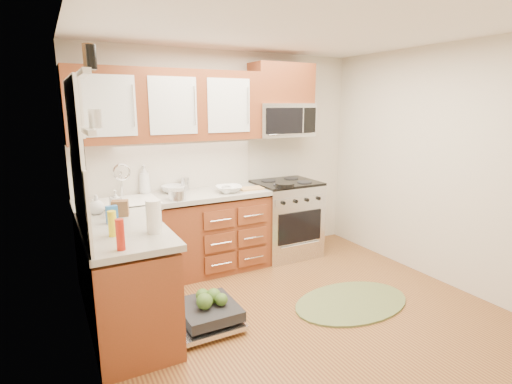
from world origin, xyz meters
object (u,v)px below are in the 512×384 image
upper_cabinets (168,106)px  stock_pot (177,195)px  microwave (282,120)px  dishwasher (204,316)px  range (286,218)px  cutting_board (251,188)px  sink (127,213)px  skillet (285,185)px  bowl_b (173,189)px  rug (351,302)px  paper_towel_roll (154,216)px  cup (226,190)px  bowl_a (229,189)px

upper_cabinets → stock_pot: size_ratio=11.63×
microwave → dishwasher: size_ratio=1.09×
range → cutting_board: (-0.54, -0.09, 0.46)m
stock_pot → sink: bearing=157.0°
skillet → bowl_b: (-1.21, 0.41, -0.01)m
upper_cabinets → sink: size_ratio=3.31×
rug → paper_towel_roll: paper_towel_roll is taller
upper_cabinets → bowl_b: upper_cabinets is taller
rug → stock_pot: stock_pot is taller
rug → cup: (-0.76, 1.24, 0.96)m
skillet → paper_towel_roll: (-1.75, -0.91, 0.08)m
stock_pot → dishwasher: bearing=-95.1°
range → bowl_b: bearing=173.6°
cup → paper_towel_roll: bearing=-136.7°
sink → dishwasher: sink is taller
range → sink: size_ratio=1.53×
stock_pot → bowl_b: bearing=79.5°
cutting_board → bowl_a: bearing=-176.4°
range → sink: 1.96m
sink → bowl_a: bowl_a is taller
dishwasher → bowl_a: 1.51m
bowl_a → bowl_b: bearing=154.4°
range → paper_towel_roll: bearing=-149.0°
upper_cabinets → bowl_a: (0.57, -0.26, -0.91)m
upper_cabinets → rug: (1.27, -1.56, -1.86)m
sink → stock_pot: size_ratio=3.52×
range → microwave: 1.23m
dishwasher → paper_towel_roll: (-0.39, -0.03, 0.95)m
skillet → range: bearing=54.5°
microwave → sink: (-1.93, -0.13, -0.90)m
range → cup: 1.03m
upper_cabinets → skillet: size_ratio=9.22×
microwave → cup: 1.19m
skillet → sink: bearing=172.2°
rug → cutting_board: size_ratio=4.44×
dishwasher → stock_pot: stock_pot is taller
dishwasher → bowl_a: bowl_a is taller
upper_cabinets → sink: upper_cabinets is taller
range → stock_pot: bearing=-171.8°
paper_towel_roll → cup: bearing=43.3°
bowl_b → sink: bearing=-162.8°
paper_towel_roll → bowl_a: size_ratio=0.89×
upper_cabinets → bowl_b: 0.91m
sink → paper_towel_roll: 1.18m
microwave → sink: 2.13m
bowl_b → range: bearing=-6.4°
sink → bowl_a: 1.12m
upper_cabinets → cutting_board: 1.30m
dishwasher → range: bearing=36.3°
stock_pot → cup: bearing=3.0°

